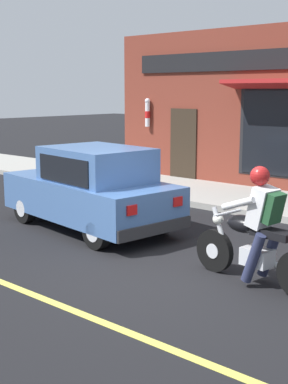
% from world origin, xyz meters
% --- Properties ---
extents(ground_plane, '(80.00, 80.00, 0.00)m').
position_xyz_m(ground_plane, '(0.00, 0.00, 0.00)').
color(ground_plane, black).
extents(sidewalk_curb, '(2.60, 22.00, 0.14)m').
position_xyz_m(sidewalk_curb, '(5.11, 3.00, 0.07)').
color(sidewalk_curb, '#9E9B93').
rests_on(sidewalk_curb, ground).
extents(storefront_building, '(1.25, 10.20, 4.20)m').
position_xyz_m(storefront_building, '(6.64, 1.62, 2.11)').
color(storefront_building, maroon).
rests_on(storefront_building, ground).
extents(motorcycle_with_rider, '(0.63, 2.02, 1.62)m').
position_xyz_m(motorcycle_with_rider, '(0.43, -1.25, 0.68)').
color(motorcycle_with_rider, black).
rests_on(motorcycle_with_rider, ground).
extents(car_hatchback, '(2.12, 3.96, 1.57)m').
position_xyz_m(car_hatchback, '(1.02, 2.59, 0.77)').
color(car_hatchback, black).
rests_on(car_hatchback, ground).
extents(traffic_cone, '(0.36, 0.36, 0.60)m').
position_xyz_m(traffic_cone, '(5.97, 6.00, 0.43)').
color(traffic_cone, black).
rests_on(traffic_cone, sidewalk_curb).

